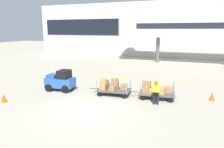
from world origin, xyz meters
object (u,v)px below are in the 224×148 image
at_px(baggage_cart_lead, 112,87).
at_px(baggage_handler, 156,91).
at_px(baggage_tug, 61,81).
at_px(safety_cone_near, 212,96).
at_px(safety_cone_far, 4,98).
at_px(baggage_cart_middle, 156,90).

relative_size(baggage_cart_lead, baggage_handler, 1.96).
distance_m(baggage_tug, safety_cone_near, 10.67).
xyz_separation_m(safety_cone_near, safety_cone_far, (-12.38, -5.12, 0.00)).
height_order(baggage_cart_lead, safety_cone_near, baggage_cart_lead).
bearing_deg(baggage_handler, safety_cone_near, 32.51).
bearing_deg(baggage_cart_middle, baggage_cart_lead, -174.68).
relative_size(baggage_handler, safety_cone_near, 2.84).
xyz_separation_m(baggage_tug, safety_cone_near, (10.54, 1.57, -0.48)).
bearing_deg(baggage_handler, baggage_cart_lead, 163.29).
bearing_deg(safety_cone_near, baggage_tug, -171.51).
height_order(baggage_cart_middle, safety_cone_far, baggage_cart_middle).
bearing_deg(safety_cone_far, baggage_tug, 62.54).
bearing_deg(baggage_tug, safety_cone_near, 8.49).
bearing_deg(baggage_cart_lead, baggage_cart_middle, 5.32).
bearing_deg(safety_cone_near, baggage_handler, -147.49).
bearing_deg(baggage_handler, baggage_cart_middle, 100.13).
xyz_separation_m(baggage_cart_middle, baggage_handler, (0.22, -1.25, 0.33)).
xyz_separation_m(baggage_cart_lead, baggage_cart_middle, (3.01, 0.28, -0.01)).
bearing_deg(baggage_cart_lead, baggage_tug, -173.65).
xyz_separation_m(baggage_tug, baggage_cart_lead, (4.01, 0.45, -0.21)).
bearing_deg(safety_cone_far, baggage_cart_middle, 25.74).
relative_size(baggage_tug, safety_cone_far, 3.99).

